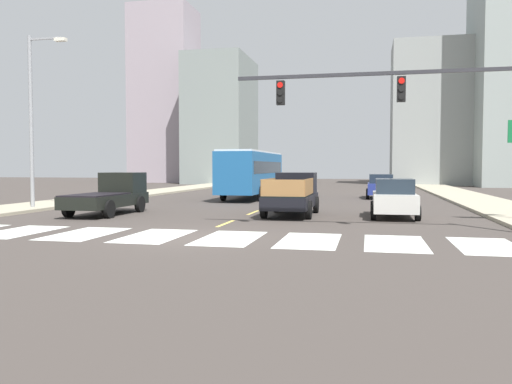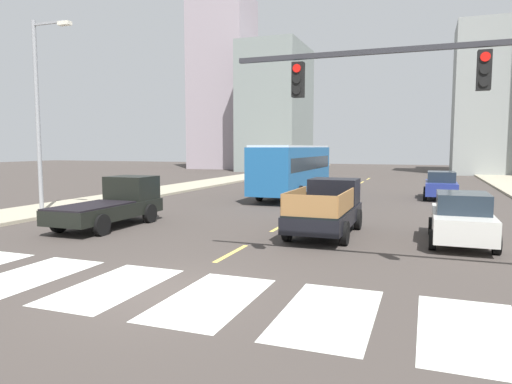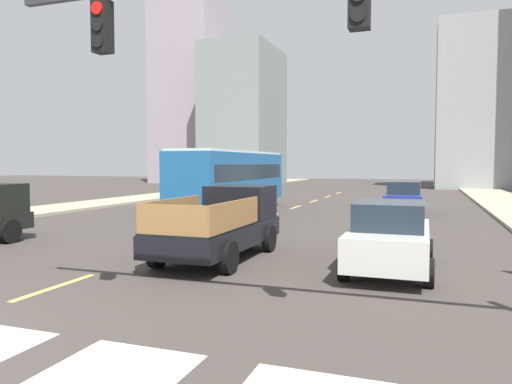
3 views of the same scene
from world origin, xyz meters
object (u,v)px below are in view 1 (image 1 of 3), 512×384
pickup_stakebed (293,195)px  sedan_far (394,198)px  city_bus (252,171)px  sedan_near_right (381,186)px  pickup_dark (111,195)px  traffic_signal_gantry (439,106)px  streetlight_left (34,114)px

pickup_stakebed → sedan_far: (4.58, -0.40, -0.08)m
city_bus → sedan_far: size_ratio=2.45×
pickup_stakebed → sedan_near_right: size_ratio=1.18×
sedan_near_right → city_bus: bearing=-165.2°
pickup_dark → city_bus: city_bus is taller
pickup_stakebed → traffic_signal_gantry: traffic_signal_gantry is taller
sedan_far → sedan_near_right: same height
sedan_near_right → traffic_signal_gantry: traffic_signal_gantry is taller
city_bus → streetlight_left: size_ratio=1.20×
city_bus → streetlight_left: streetlight_left is taller
city_bus → traffic_signal_gantry: 20.55m
traffic_signal_gantry → streetlight_left: streetlight_left is taller
pickup_stakebed → sedan_near_right: pickup_stakebed is taller
pickup_dark → traffic_signal_gantry: bearing=-14.6°
city_bus → sedan_far: bearing=-54.4°
city_bus → sedan_near_right: bearing=10.5°
traffic_signal_gantry → city_bus: bearing=120.5°
sedan_near_right → streetlight_left: bearing=-139.6°
pickup_stakebed → sedan_near_right: bearing=73.4°
pickup_stakebed → pickup_dark: bearing=-169.8°
pickup_stakebed → traffic_signal_gantry: 8.84m
pickup_stakebed → traffic_signal_gantry: size_ratio=0.50×
pickup_dark → pickup_stakebed: bearing=12.0°
pickup_stakebed → city_bus: city_bus is taller
city_bus → sedan_far: city_bus is taller
traffic_signal_gantry → sedan_near_right: bearing=94.1°
pickup_stakebed → streetlight_left: streetlight_left is taller
traffic_signal_gantry → streetlight_left: bearing=163.5°
traffic_signal_gantry → streetlight_left: (-19.27, 5.71, 0.72)m
pickup_dark → traffic_signal_gantry: 15.32m
pickup_dark → sedan_near_right: (12.86, 15.05, -0.06)m
sedan_far → traffic_signal_gantry: size_ratio=0.43×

